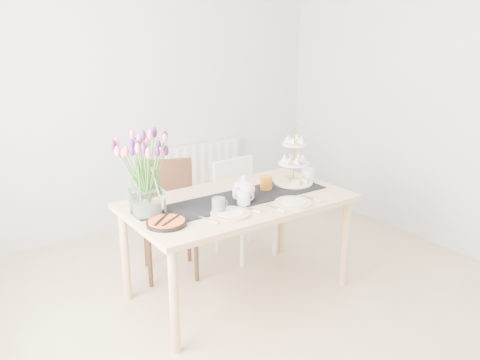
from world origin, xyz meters
TOP-DOWN VIEW (x-y plane):
  - room_shell at (0.00, 0.00)m, footprint 4.50×4.50m
  - radiator at (0.50, 2.19)m, footprint 1.20×0.08m
  - dining_table at (-0.01, 0.56)m, footprint 1.60×0.90m
  - chair_brown at (-0.26, 1.20)m, footprint 0.58×0.58m
  - chair_white at (0.43, 1.16)m, footprint 0.43×0.43m
  - table_runner at (-0.01, 0.56)m, footprint 1.40×0.35m
  - tulip_vase at (-0.67, 0.65)m, footprint 0.66×0.66m
  - cake_stand at (0.54, 0.60)m, footprint 0.30×0.30m
  - teapot at (0.01, 0.52)m, footprint 0.32×0.30m
  - cream_jug at (0.69, 0.60)m, footprint 0.11×0.11m
  - tart_tin at (-0.65, 0.42)m, footprint 0.26×0.26m
  - mug_grey at (-0.27, 0.41)m, footprint 0.10×0.10m
  - mug_white at (-0.05, 0.44)m, footprint 0.11×0.11m
  - mug_orange at (0.29, 0.61)m, footprint 0.13×0.13m
  - plate_left at (-0.22, 0.34)m, footprint 0.34×0.34m
  - plate_right at (0.26, 0.26)m, footprint 0.31×0.31m

SIDE VIEW (x-z plane):
  - radiator at x=0.50m, z-range 0.15..0.75m
  - chair_white at x=0.43m, z-range 0.06..0.89m
  - chair_brown at x=-0.26m, z-range 0.08..0.98m
  - dining_table at x=-0.01m, z-range 0.30..1.05m
  - table_runner at x=-0.01m, z-range 0.75..0.76m
  - plate_right at x=0.26m, z-range 0.75..0.76m
  - plate_left at x=-0.22m, z-range 0.75..0.76m
  - tart_tin at x=-0.65m, z-range 0.75..0.78m
  - cream_jug at x=0.69m, z-range 0.75..0.85m
  - mug_grey at x=-0.27m, z-range 0.75..0.85m
  - mug_white at x=-0.05m, z-range 0.75..0.86m
  - mug_orange at x=0.29m, z-range 0.75..0.86m
  - teapot at x=0.01m, z-range 0.75..0.92m
  - cake_stand at x=0.54m, z-range 0.66..1.10m
  - tulip_vase at x=-0.67m, z-range 0.83..1.39m
  - room_shell at x=0.00m, z-range -0.95..3.55m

